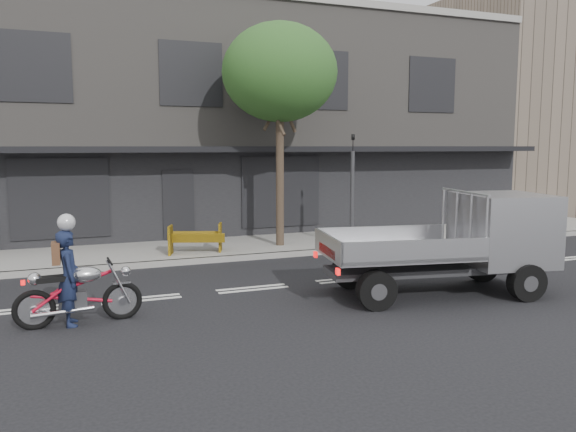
{
  "coord_description": "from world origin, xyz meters",
  "views": [
    {
      "loc": [
        -3.62,
        -11.64,
        3.16
      ],
      "look_at": [
        1.04,
        0.5,
        1.53
      ],
      "focal_mm": 35.0,
      "sensor_mm": 36.0,
      "label": 1
    }
  ],
  "objects_px": {
    "flatbed_ute": "(484,234)",
    "construction_barrier": "(197,239)",
    "traffic_light_pole": "(352,196)",
    "motorcycle": "(79,292)",
    "rider": "(69,278)",
    "street_tree": "(280,73)"
  },
  "relations": [
    {
      "from": "flatbed_ute",
      "to": "construction_barrier",
      "type": "bearing_deg",
      "value": 141.36
    },
    {
      "from": "flatbed_ute",
      "to": "traffic_light_pole",
      "type": "bearing_deg",
      "value": 103.87
    },
    {
      "from": "motorcycle",
      "to": "rider",
      "type": "distance_m",
      "value": 0.31
    },
    {
      "from": "street_tree",
      "to": "construction_barrier",
      "type": "height_order",
      "value": "street_tree"
    },
    {
      "from": "motorcycle",
      "to": "rider",
      "type": "height_order",
      "value": "rider"
    },
    {
      "from": "traffic_light_pole",
      "to": "flatbed_ute",
      "type": "height_order",
      "value": "traffic_light_pole"
    },
    {
      "from": "street_tree",
      "to": "traffic_light_pole",
      "type": "height_order",
      "value": "street_tree"
    },
    {
      "from": "street_tree",
      "to": "rider",
      "type": "relative_size",
      "value": 3.97
    },
    {
      "from": "motorcycle",
      "to": "rider",
      "type": "bearing_deg",
      "value": 176.99
    },
    {
      "from": "rider",
      "to": "construction_barrier",
      "type": "distance_m",
      "value": 5.93
    },
    {
      "from": "rider",
      "to": "flatbed_ute",
      "type": "bearing_deg",
      "value": -98.11
    },
    {
      "from": "traffic_light_pole",
      "to": "motorcycle",
      "type": "xyz_separation_m",
      "value": [
        -7.81,
        -4.61,
        -1.07
      ]
    },
    {
      "from": "motorcycle",
      "to": "street_tree",
      "type": "bearing_deg",
      "value": 40.18
    },
    {
      "from": "rider",
      "to": "flatbed_ute",
      "type": "relative_size",
      "value": 0.34
    },
    {
      "from": "flatbed_ute",
      "to": "construction_barrier",
      "type": "relative_size",
      "value": 3.33
    },
    {
      "from": "traffic_light_pole",
      "to": "flatbed_ute",
      "type": "xyz_separation_m",
      "value": [
        0.41,
        -5.35,
        -0.38
      ]
    },
    {
      "from": "motorcycle",
      "to": "rider",
      "type": "xyz_separation_m",
      "value": [
        -0.15,
        -0.0,
        0.27
      ]
    },
    {
      "from": "motorcycle",
      "to": "construction_barrier",
      "type": "relative_size",
      "value": 1.45
    },
    {
      "from": "street_tree",
      "to": "flatbed_ute",
      "type": "bearing_deg",
      "value": -68.79
    },
    {
      "from": "rider",
      "to": "flatbed_ute",
      "type": "xyz_separation_m",
      "value": [
        8.37,
        -0.74,
        0.42
      ]
    },
    {
      "from": "street_tree",
      "to": "traffic_light_pole",
      "type": "distance_m",
      "value": 4.23
    },
    {
      "from": "rider",
      "to": "construction_barrier",
      "type": "height_order",
      "value": "rider"
    }
  ]
}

